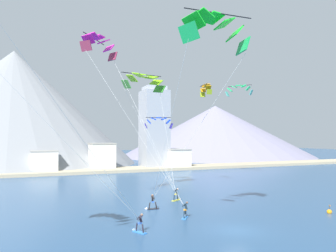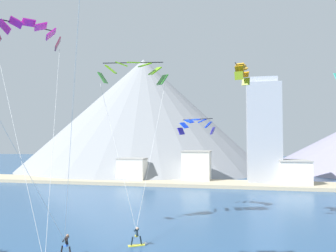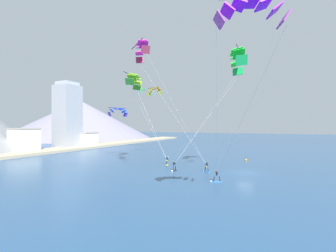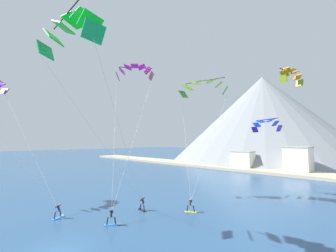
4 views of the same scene
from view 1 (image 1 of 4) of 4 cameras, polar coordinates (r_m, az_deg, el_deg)
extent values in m
plane|color=navy|center=(31.71, 11.80, -17.34)|extent=(400.00, 400.00, 0.00)
cube|color=yellow|center=(44.90, 1.37, -12.81)|extent=(1.46, 1.11, 0.07)
cylinder|color=#14232D|center=(44.51, 1.07, -12.37)|extent=(0.28, 0.23, 0.75)
cylinder|color=#14232D|center=(45.15, 1.66, -12.22)|extent=(0.28, 0.23, 0.75)
cube|color=yellow|center=(44.76, 1.37, -11.78)|extent=(0.37, 0.39, 0.12)
cylinder|color=#14232D|center=(44.64, 1.49, -11.36)|extent=(0.43, 0.52, 0.64)
cylinder|color=#14232D|center=(44.57, 1.29, -11.14)|extent=(0.35, 0.51, 0.41)
cylinder|color=#14232D|center=(44.76, 1.48, -11.10)|extent=(0.35, 0.51, 0.41)
cylinder|color=black|center=(44.77, 1.19, -11.14)|extent=(0.46, 0.29, 0.03)
sphere|color=tan|center=(44.48, 1.69, -10.90)|extent=(0.23, 0.23, 0.23)
cone|color=white|center=(45.60, 2.00, -12.56)|extent=(0.44, 0.46, 0.36)
cube|color=#337FDB|center=(30.48, -4.95, -17.95)|extent=(1.01, 1.49, 0.07)
cylinder|color=#231E28|center=(30.10, -4.40, -17.38)|extent=(0.21, 0.27, 0.72)
cylinder|color=#231E28|center=(30.65, -5.48, -17.09)|extent=(0.21, 0.27, 0.72)
cube|color=blue|center=(30.27, -4.95, -16.51)|extent=(0.37, 0.34, 0.12)
cylinder|color=#231E28|center=(30.26, -4.80, -15.88)|extent=(0.47, 0.37, 0.61)
cylinder|color=#231E28|center=(30.07, -4.78, -15.63)|extent=(0.50, 0.29, 0.40)
cylinder|color=#231E28|center=(30.24, -5.10, -15.55)|extent=(0.50, 0.29, 0.40)
cylinder|color=black|center=(30.04, -5.20, -15.70)|extent=(0.25, 0.48, 0.03)
sphere|color=#9E7051|center=(30.28, -4.58, -15.15)|extent=(0.22, 0.22, 0.22)
cone|color=white|center=(31.07, -6.11, -17.51)|extent=(0.45, 0.42, 0.36)
cube|color=black|center=(39.72, -2.67, -14.21)|extent=(1.48, 0.61, 0.07)
cylinder|color=black|center=(39.74, -2.10, -13.61)|extent=(0.26, 0.15, 0.75)
cylinder|color=black|center=(39.55, -3.24, -13.67)|extent=(0.26, 0.15, 0.75)
cube|color=blue|center=(39.56, -2.66, -13.06)|extent=(0.27, 0.34, 0.12)
cylinder|color=black|center=(39.57, -2.69, -12.56)|extent=(0.27, 0.41, 0.64)
cylinder|color=black|center=(39.47, -2.48, -12.32)|extent=(0.15, 0.54, 0.41)
cylinder|color=black|center=(39.42, -2.83, -12.33)|extent=(0.15, 0.54, 0.41)
cylinder|color=black|center=(39.28, -2.59, -12.41)|extent=(0.52, 0.09, 0.03)
sphere|color=#9E7051|center=(39.61, -2.73, -11.96)|extent=(0.23, 0.23, 0.23)
cone|color=white|center=(39.51, -3.93, -14.18)|extent=(0.34, 0.39, 0.36)
cube|color=#337FDB|center=(35.58, 2.98, -15.64)|extent=(1.24, 1.40, 0.07)
cylinder|color=#14232D|center=(35.11, 2.84, -15.14)|extent=(0.25, 0.27, 0.75)
cylinder|color=#14232D|center=(35.87, 3.12, -14.86)|extent=(0.25, 0.27, 0.75)
cube|color=orange|center=(35.40, 2.98, -14.35)|extent=(0.40, 0.38, 0.12)
cylinder|color=#14232D|center=(35.31, 3.11, -13.82)|extent=(0.45, 0.42, 0.64)
cylinder|color=#14232D|center=(35.18, 2.91, -13.56)|extent=(0.48, 0.40, 0.41)
cylinder|color=#14232D|center=(35.42, 2.99, -13.49)|extent=(0.48, 0.40, 0.41)
cylinder|color=black|center=(35.34, 2.66, -13.56)|extent=(0.35, 0.43, 0.03)
sphere|color=brown|center=(35.21, 3.32, -13.19)|extent=(0.23, 0.23, 0.23)
cone|color=white|center=(36.40, 3.28, -15.23)|extent=(0.47, 0.46, 0.36)
cube|color=#36902C|center=(47.58, -7.31, 7.25)|extent=(1.11, 2.05, 1.41)
cube|color=#7BC912|center=(48.11, -6.32, 8.26)|extent=(1.47, 2.12, 1.23)
cube|color=#7BC912|center=(48.82, -5.17, 8.82)|extent=(1.75, 2.17, 0.93)
cube|color=#7BC912|center=(49.63, -3.99, 8.88)|extent=(1.90, 2.16, 0.52)
cube|color=#7BC912|center=(50.45, -2.92, 8.45)|extent=(1.97, 2.10, 0.93)
cube|color=#7BC912|center=(51.19, -2.07, 7.61)|extent=(1.91, 1.99, 1.23)
cube|color=#36902C|center=(51.78, -1.52, 6.46)|extent=(1.72, 1.85, 1.41)
cylinder|color=black|center=(50.26, -4.59, 8.95)|extent=(6.74, 1.10, 0.10)
cylinder|color=silver|center=(45.40, -3.40, -2.02)|extent=(5.77, 4.97, 14.21)
cylinder|color=silver|center=(47.85, -0.19, -2.03)|extent=(0.96, 7.56, 14.21)
cylinder|color=silver|center=(23.94, -15.04, -1.81)|extent=(11.40, 8.10, 14.32)
cylinder|color=silver|center=(26.25, -18.24, -1.80)|extent=(13.61, 3.17, 14.32)
cube|color=green|center=(34.27, 12.93, 13.41)|extent=(0.74, 1.91, 1.64)
cube|color=#14D623|center=(34.21, 11.55, 15.48)|extent=(1.21, 2.00, 1.49)
cube|color=#14D623|center=(33.73, 9.79, 17.13)|extent=(1.64, 2.05, 1.12)
cube|color=#14D623|center=(32.91, 7.86, 18.13)|extent=(1.88, 2.04, 0.58)
cube|color=#14D623|center=(31.83, 5.99, 18.31)|extent=(1.97, 1.99, 1.12)
cube|color=#14D623|center=(30.64, 4.50, 17.57)|extent=(1.84, 1.89, 1.49)
cube|color=green|center=(29.52, 3.66, 15.93)|extent=(1.48, 1.77, 1.64)
cylinder|color=black|center=(32.47, 8.86, 18.81)|extent=(7.09, 0.40, 0.10)
cylinder|color=silver|center=(35.52, 4.86, -0.95)|extent=(6.13, 9.76, 15.49)
cylinder|color=silver|center=(33.18, 0.00, -0.87)|extent=(1.20, 11.40, 15.49)
cube|color=#902D48|center=(39.28, -14.12, 13.39)|extent=(1.40, 1.19, 1.21)
cube|color=#E61EAF|center=(40.10, -13.71, 14.43)|extent=(1.63, 1.46, 1.07)
cube|color=#E61EAF|center=(41.05, -12.99, 14.93)|extent=(1.73, 1.65, 0.76)
cube|color=#E61EAF|center=(41.97, -12.08, 14.84)|extent=(1.73, 1.74, 0.34)
cube|color=#E61EAF|center=(42.75, -11.13, 14.22)|extent=(1.64, 1.74, 0.76)
cube|color=#E61EAF|center=(43.25, -10.27, 13.17)|extent=(1.42, 1.64, 1.07)
cube|color=#902D48|center=(43.43, -9.62, 11.84)|extent=(1.12, 1.43, 1.21)
cylinder|color=black|center=(42.27, -12.72, 14.59)|extent=(3.41, 4.29, 0.10)
cylinder|color=silver|center=(35.79, -6.18, 0.22)|extent=(9.27, 6.13, 16.95)
cylinder|color=silver|center=(38.25, -4.01, 0.06)|extent=(5.05, 9.91, 16.95)
cube|color=#292098|center=(59.19, -3.87, 0.02)|extent=(0.95, 1.17, 1.03)
cube|color=#0D35DF|center=(59.13, -3.33, 0.78)|extent=(1.19, 1.27, 0.91)
cube|color=#0D35DF|center=(59.12, -2.55, 1.28)|extent=(1.31, 1.33, 0.65)
cube|color=#0D35DF|center=(59.18, -1.64, 1.46)|extent=(1.28, 1.36, 0.29)
cube|color=#0D35DF|center=(59.28, -0.73, 1.27)|extent=(1.19, 1.35, 0.65)
cube|color=#0D35DF|center=(59.42, 0.03, 0.76)|extent=(0.97, 1.30, 0.91)
cube|color=#292098|center=(59.57, 0.54, 0.00)|extent=(0.66, 1.23, 1.03)
cylinder|color=black|center=(59.67, -1.68, 1.50)|extent=(4.20, 2.12, 0.10)
cube|color=#40AD9E|center=(74.86, 10.30, 5.49)|extent=(1.42, 1.22, 1.12)
cube|color=#19D86C|center=(74.75, 10.76, 6.20)|extent=(1.61, 1.49, 0.92)
cube|color=#19D86C|center=(74.52, 11.44, 6.70)|extent=(1.72, 1.66, 0.59)
cube|color=#19D86C|center=(74.21, 12.24, 6.91)|extent=(1.74, 1.71, 0.17)
cube|color=#19D86C|center=(73.87, 13.06, 6.79)|extent=(1.71, 1.69, 0.59)
cube|color=#19D86C|center=(73.54, 13.78, 6.37)|extent=(1.58, 1.54, 0.92)
cube|color=#40AD9E|center=(73.27, 14.29, 5.69)|extent=(1.38, 1.29, 1.12)
cylinder|color=black|center=(74.77, 12.38, 6.86)|extent=(3.18, 4.56, 0.10)
cube|color=#8BA51C|center=(54.43, 7.22, 5.94)|extent=(0.92, 0.50, 0.87)
cube|color=orange|center=(54.89, 7.06, 6.64)|extent=(0.99, 0.80, 0.75)
cube|color=orange|center=(55.58, 6.82, 7.05)|extent=(1.03, 0.99, 0.50)
cube|color=orange|center=(56.37, 6.56, 7.10)|extent=(1.04, 1.03, 0.15)
cube|color=orange|center=(57.10, 6.32, 6.80)|extent=(1.03, 1.01, 0.50)
cube|color=orange|center=(57.65, 6.14, 6.21)|extent=(0.99, 0.84, 0.75)
cube|color=#8BA51C|center=(57.92, 6.06, 5.44)|extent=(0.92, 0.56, 0.87)
cylinder|color=black|center=(56.25, 6.18, 7.10)|extent=(0.75, 3.61, 0.10)
sphere|color=orange|center=(41.65, 26.28, -13.26)|extent=(0.56, 0.56, 0.56)
cylinder|color=black|center=(41.55, 26.27, -12.59)|extent=(0.04, 0.04, 0.44)
cube|color=orange|center=(41.59, 26.35, -12.32)|extent=(0.18, 0.01, 0.12)
cube|color=tan|center=(83.93, -11.44, -7.58)|extent=(180.00, 10.00, 0.70)
cube|color=silver|center=(87.61, -11.43, -5.34)|extent=(6.06, 6.04, 6.81)
cube|color=#99958B|center=(87.48, -11.41, -3.02)|extent=(6.30, 6.28, 0.30)
cube|color=silver|center=(83.04, -20.77, -5.99)|extent=(6.04, 4.11, 5.18)
cube|color=#9D9992|center=(82.90, -20.75, -4.10)|extent=(6.28, 4.27, 0.30)
cube|color=silver|center=(91.51, 1.45, -5.77)|extent=(5.95, 6.92, 5.14)
cube|color=#9D9992|center=(91.38, 1.45, -4.07)|extent=(6.19, 7.20, 0.30)
cube|color=#999EA8|center=(91.31, -2.40, -0.61)|extent=(7.00, 7.00, 21.61)
cube|color=#A8ADB9|center=(92.33, -2.39, 6.49)|extent=(5.60, 5.60, 1.20)
cone|color=gray|center=(119.52, -25.38, 3.03)|extent=(80.08, 80.08, 37.42)
cone|color=gray|center=(154.22, 8.23, -0.86)|extent=(87.58, 87.58, 23.58)
camera|label=2|loc=(29.90, 42.79, 0.02)|focal=35.00mm
camera|label=3|loc=(29.74, -70.32, -1.66)|focal=24.00mm
camera|label=4|loc=(40.71, 39.72, -1.07)|focal=24.00mm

